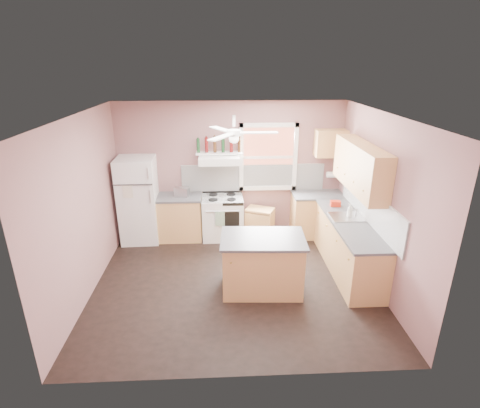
{
  "coord_description": "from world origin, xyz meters",
  "views": [
    {
      "loc": [
        -0.18,
        -5.31,
        3.41
      ],
      "look_at": [
        0.1,
        0.3,
        1.25
      ],
      "focal_mm": 28.0,
      "sensor_mm": 36.0,
      "label": 1
    }
  ],
  "objects_px": {
    "refrigerator": "(139,200)",
    "toaster": "(182,192)",
    "cart": "(260,224)",
    "island": "(262,265)",
    "stove": "(223,217)"
  },
  "relations": [
    {
      "from": "refrigerator",
      "to": "island",
      "type": "height_order",
      "value": "refrigerator"
    },
    {
      "from": "cart",
      "to": "stove",
      "type": "bearing_deg",
      "value": -155.16
    },
    {
      "from": "refrigerator",
      "to": "island",
      "type": "xyz_separation_m",
      "value": [
        2.25,
        -1.89,
        -0.42
      ]
    },
    {
      "from": "toaster",
      "to": "stove",
      "type": "xyz_separation_m",
      "value": [
        0.79,
        -0.0,
        -0.56
      ]
    },
    {
      "from": "island",
      "to": "stove",
      "type": "bearing_deg",
      "value": 110.51
    },
    {
      "from": "refrigerator",
      "to": "cart",
      "type": "bearing_deg",
      "value": -0.77
    },
    {
      "from": "refrigerator",
      "to": "toaster",
      "type": "relative_size",
      "value": 6.05
    },
    {
      "from": "stove",
      "to": "island",
      "type": "relative_size",
      "value": 0.71
    },
    {
      "from": "stove",
      "to": "island",
      "type": "xyz_separation_m",
      "value": [
        0.61,
        -1.92,
        0.0
      ]
    },
    {
      "from": "toaster",
      "to": "refrigerator",
      "type": "bearing_deg",
      "value": -160.22
    },
    {
      "from": "stove",
      "to": "cart",
      "type": "relative_size",
      "value": 1.6
    },
    {
      "from": "refrigerator",
      "to": "cart",
      "type": "xyz_separation_m",
      "value": [
        2.4,
        0.05,
        -0.58
      ]
    },
    {
      "from": "refrigerator",
      "to": "toaster",
      "type": "distance_m",
      "value": 0.86
    },
    {
      "from": "refrigerator",
      "to": "cart",
      "type": "distance_m",
      "value": 2.47
    },
    {
      "from": "refrigerator",
      "to": "cart",
      "type": "height_order",
      "value": "refrigerator"
    }
  ]
}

